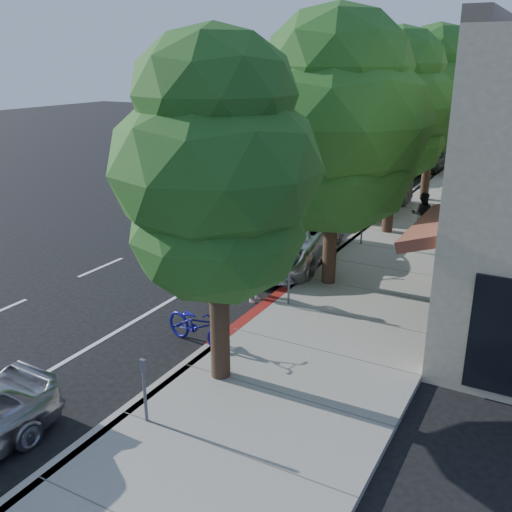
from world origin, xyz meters
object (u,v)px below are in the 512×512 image
Objects in this scene: white_pickup at (390,161)px; dark_suv_far at (429,158)px; street_tree_2 at (396,108)px; silver_suv at (288,238)px; street_tree_0 at (216,174)px; pedestrian at (422,214)px; street_tree_3 at (434,92)px; dark_sedan at (376,196)px; bicycle at (198,325)px; cyclist at (255,274)px; street_tree_5 at (475,95)px; street_tree_1 at (335,125)px; street_tree_4 at (458,99)px.

dark_suv_far is at bearing 64.33° from white_pickup.
street_tree_2 reaches higher than silver_suv.
street_tree_2 is 1.30× the size of silver_suv.
street_tree_0 is 12.57m from pedestrian.
street_tree_0 is 0.89× the size of street_tree_3.
silver_suv is 7.45m from dark_sedan.
street_tree_3 is 3.97× the size of bicycle.
cyclist is 0.80× the size of bicycle.
street_tree_5 is (-0.00, 12.00, -0.75)m from street_tree_3.
street_tree_0 reaches higher than silver_suv.
street_tree_0 is at bearing -82.79° from dark_suv_far.
bicycle is at bearing -92.57° from street_tree_5.
street_tree_0 reaches higher than bicycle.
cyclist is 2.98m from bicycle.
street_tree_0 is 26.40m from dark_suv_far.
street_tree_1 is 1.74× the size of dark_suv_far.
street_tree_0 is 30.00m from street_tree_5.
street_tree_4 is at bearing 8.83° from bicycle.
street_tree_4 reaches higher than dark_suv_far.
pedestrian is (2.67, -2.89, 0.18)m from dark_sedan.
cyclist reaches higher than bicycle.
street_tree_4 is 17.01m from silver_suv.
street_tree_5 reaches higher than bicycle.
street_tree_3 is at bearing -5.23° from cyclist.
street_tree_0 is 24.00m from street_tree_4.
street_tree_1 is 4.67m from silver_suv.
street_tree_0 is at bearing -90.00° from street_tree_5.
street_tree_0 reaches higher than cyclist.
street_tree_1 is 6.00m from street_tree_2.
silver_suv reaches higher than bicycle.
white_pickup reaches higher than cyclist.
bicycle is at bearing -104.84° from street_tree_1.
street_tree_2 is at bearing -9.55° from cyclist.
pedestrian is at bearing 78.13° from street_tree_1.
cyclist is (-1.42, -13.95, -4.22)m from street_tree_3.
dark_sedan is at bearing -85.28° from dark_suv_far.
pedestrian is (4.37, -10.97, 0.04)m from white_pickup.
street_tree_1 is 1.23× the size of white_pickup.
white_pickup is at bearing -74.19° from pedestrian.
street_tree_4 is at bearing 86.75° from dark_sedan.
cyclist is at bearing 14.45° from bicycle.
bicycle is 0.44× the size of dark_suv_far.
cyclist reaches higher than dark_sedan.
pedestrian reaches higher than dark_suv_far.
street_tree_1 is 1.04× the size of street_tree_2.
street_tree_2 is 12.05m from white_pickup.
dark_suv_far is (-1.60, 8.09, -4.25)m from street_tree_3.
street_tree_0 is at bearing -90.00° from street_tree_2.
street_tree_1 is at bearing 72.25° from pedestrian.
white_pickup is (-3.10, 23.00, -3.48)m from street_tree_0.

